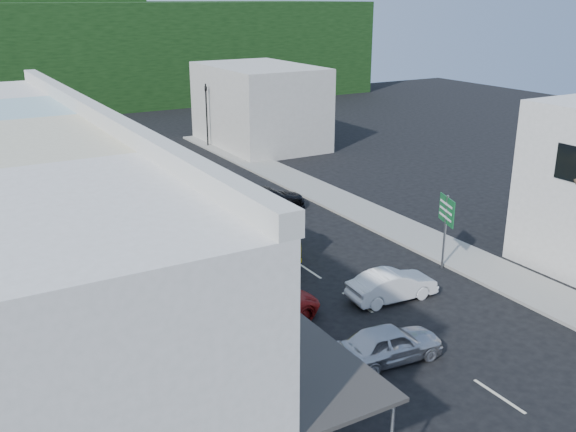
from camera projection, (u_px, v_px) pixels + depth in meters
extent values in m
plane|color=black|center=(357.00, 302.00, 27.86)|extent=(120.00, 120.00, 0.00)
cube|color=gray|center=(120.00, 258.00, 32.46)|extent=(3.00, 52.00, 0.15)
cube|color=gray|center=(360.00, 211.00, 39.58)|extent=(3.00, 52.00, 0.15)
cube|color=beige|center=(88.00, 357.00, 16.13)|extent=(7.00, 9.00, 8.00)
cube|color=#5B110D|center=(236.00, 348.00, 18.38)|extent=(1.30, 7.65, 0.08)
cube|color=beige|center=(30.00, 248.00, 23.08)|extent=(7.00, 8.00, 8.00)
cube|color=#A20D0D|center=(143.00, 251.00, 25.34)|extent=(1.30, 6.80, 0.08)
cube|color=#92B7BE|center=(3.00, 198.00, 28.81)|extent=(7.00, 6.00, 8.00)
cube|color=#195926|center=(97.00, 205.00, 31.06)|extent=(1.30, 5.10, 0.08)
cube|color=#5B110D|center=(67.00, 174.00, 36.38)|extent=(1.30, 5.95, 0.08)
cube|color=#B7B2A8|center=(259.00, 106.00, 56.50)|extent=(8.00, 12.00, 7.00)
cube|color=black|center=(50.00, 54.00, 78.28)|extent=(80.00, 24.00, 12.00)
imported|color=#E1CD04|center=(219.00, 213.00, 34.48)|extent=(3.42, 11.76, 3.10)
imported|color=silver|center=(390.00, 343.00, 23.22)|extent=(4.56, 2.24, 1.40)
imported|color=white|center=(392.00, 285.00, 27.95)|extent=(4.52, 2.13, 1.40)
imported|color=maroon|center=(260.00, 308.00, 25.82)|extent=(4.77, 2.35, 1.40)
imported|color=black|center=(266.00, 199.00, 39.73)|extent=(4.65, 2.25, 1.40)
imported|color=black|center=(221.00, 183.00, 43.20)|extent=(4.55, 2.21, 1.40)
imported|color=black|center=(155.00, 191.00, 41.37)|extent=(4.52, 2.13, 1.40)
imported|color=black|center=(183.00, 286.00, 27.13)|extent=(0.48, 0.65, 1.70)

